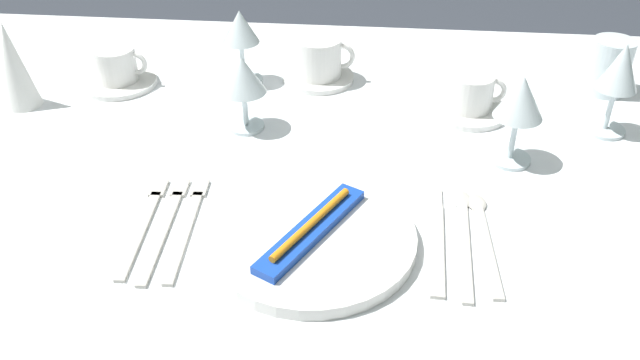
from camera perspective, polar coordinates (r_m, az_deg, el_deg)
The scene contains 21 objects.
dining_table at distance 1.10m, azimuth -0.12°, elevation -1.72°, with size 1.80×1.11×0.74m.
dinner_plate at distance 0.88m, azimuth -0.73°, elevation -5.02°, with size 0.28×0.28×0.02m, color white.
toothbrush_package at distance 0.87m, azimuth -0.74°, elevation -4.18°, with size 0.13×0.20×0.02m.
fork_outer at distance 0.94m, azimuth -11.16°, elevation -3.61°, with size 0.03×0.23×0.00m.
fork_inner at distance 0.94m, azimuth -13.00°, elevation -3.63°, with size 0.03×0.23×0.00m.
fork_salad at distance 0.95m, azimuth -14.72°, elevation -3.44°, with size 0.03×0.22×0.00m.
dinner_knife at distance 0.90m, azimuth 9.94°, elevation -5.14°, with size 0.03×0.23×0.00m.
spoon_soup at distance 0.93m, azimuth 12.13°, elevation -4.12°, with size 0.03×0.23×0.01m.
spoon_dessert at distance 0.93m, azimuth 13.70°, elevation -4.13°, with size 0.03×0.22×0.01m.
saucer_left at distance 1.33m, azimuth -16.76°, elevation 7.99°, with size 0.14×0.14×0.01m, color white.
coffee_cup_left at distance 1.32m, azimuth -16.95°, elevation 9.42°, with size 0.10×0.08×0.06m.
saucer_right at distance 1.30m, azimuth -0.14°, elevation 8.74°, with size 0.14×0.14×0.01m, color white.
coffee_cup_right at distance 1.28m, azimuth -0.07°, elevation 10.43°, with size 0.11×0.09×0.07m.
saucer_far at distance 1.21m, azimuth 12.48°, elevation 5.84°, with size 0.14×0.14×0.01m, color white.
coffee_cup_far at distance 1.19m, azimuth 12.78°, elevation 7.37°, with size 0.10×0.08×0.06m.
wine_glass_centre at distance 1.04m, azimuth 16.68°, elevation 6.40°, with size 0.07×0.07×0.15m.
wine_glass_left at distance 1.26m, azimuth -6.79°, elevation 12.36°, with size 0.07×0.07×0.14m.
wine_glass_right at distance 1.18m, azimuth 24.19°, elevation 8.36°, with size 0.07×0.07×0.16m.
wine_glass_far at distance 1.10m, azimuth -6.58°, elevation 8.58°, with size 0.07×0.07×0.13m.
drink_tumbler at distance 1.34m, azimuth 23.35°, elevation 8.64°, with size 0.08×0.08×0.10m.
napkin_folded at distance 1.29m, azimuth -24.67°, elevation 8.90°, with size 0.06×0.06×0.16m, color white.
Camera 1 is at (0.09, -0.88, 1.32)m, focal length 37.55 mm.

